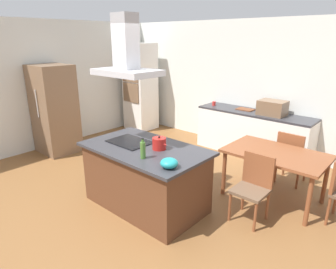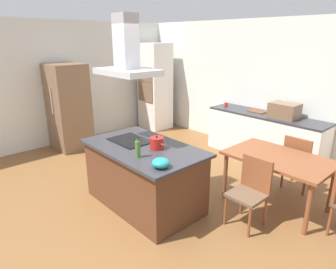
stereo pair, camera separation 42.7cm
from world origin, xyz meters
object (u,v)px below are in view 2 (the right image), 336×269
at_px(countertop_microwave, 284,110).
at_px(wall_oven_stack, 155,87).
at_px(olive_oil_bottle, 138,149).
at_px(coffee_mug_red, 226,105).
at_px(dining_table, 279,162).
at_px(cooktop, 130,140).
at_px(mixing_bowl, 161,163).
at_px(range_hood, 127,56).
at_px(refrigerator, 69,107).
at_px(tea_kettle, 157,143).
at_px(chair_facing_island, 251,188).
at_px(chair_facing_back_wall, 299,160).
at_px(cutting_board, 257,111).

height_order(countertop_microwave, wall_oven_stack, wall_oven_stack).
distance_m(olive_oil_bottle, coffee_mug_red, 3.28).
bearing_deg(coffee_mug_red, dining_table, -35.45).
height_order(olive_oil_bottle, coffee_mug_red, olive_oil_bottle).
distance_m(cooktop, coffee_mug_red, 2.87).
height_order(mixing_bowl, range_hood, range_hood).
height_order(cooktop, coffee_mug_red, coffee_mug_red).
relative_size(countertop_microwave, refrigerator, 0.27).
bearing_deg(dining_table, wall_oven_stack, 163.33).
height_order(tea_kettle, mixing_bowl, tea_kettle).
height_order(chair_facing_island, chair_facing_back_wall, same).
height_order(olive_oil_bottle, mixing_bowl, olive_oil_bottle).
distance_m(olive_oil_bottle, mixing_bowl, 0.43).
xyz_separation_m(olive_oil_bottle, chair_facing_back_wall, (1.02, 2.35, -0.50)).
bearing_deg(countertop_microwave, range_hood, -106.77).
xyz_separation_m(coffee_mug_red, wall_oven_stack, (-2.16, -0.19, 0.16)).
height_order(tea_kettle, cutting_board, tea_kettle).
xyz_separation_m(olive_oil_bottle, wall_oven_stack, (-3.17, 2.93, 0.09)).
height_order(wall_oven_stack, range_hood, range_hood).
bearing_deg(range_hood, olive_oil_bottle, -26.59).
bearing_deg(refrigerator, olive_oil_bottle, -9.97).
bearing_deg(wall_oven_stack, olive_oil_bottle, -42.82).
xyz_separation_m(cutting_board, refrigerator, (-2.95, -2.65, 0.00)).
xyz_separation_m(mixing_bowl, wall_oven_stack, (-3.59, 2.93, 0.14)).
xyz_separation_m(wall_oven_stack, dining_table, (4.18, -1.25, -0.43)).
xyz_separation_m(tea_kettle, wall_oven_stack, (-3.10, 2.57, 0.12)).
relative_size(mixing_bowl, range_hood, 0.23).
bearing_deg(mixing_bowl, countertop_microwave, 92.44).
xyz_separation_m(cooktop, chair_facing_back_wall, (1.59, 2.06, -0.40)).
xyz_separation_m(cooktop, refrigerator, (-2.67, 0.28, 0.00)).
height_order(refrigerator, chair_facing_back_wall, refrigerator).
distance_m(olive_oil_bottle, chair_facing_back_wall, 2.61).
distance_m(countertop_microwave, chair_facing_back_wall, 1.22).
bearing_deg(mixing_bowl, coffee_mug_red, 114.73).
relative_size(countertop_microwave, chair_facing_island, 0.56).
xyz_separation_m(chair_facing_island, chair_facing_back_wall, (0.00, 1.33, 0.00)).
bearing_deg(coffee_mug_red, range_hood, -81.30).
relative_size(olive_oil_bottle, wall_oven_stack, 0.12).
bearing_deg(chair_facing_back_wall, cutting_board, 146.42).
relative_size(dining_table, chair_facing_island, 1.57).
bearing_deg(coffee_mug_red, refrigerator, -131.20).
height_order(chair_facing_island, range_hood, range_hood).
height_order(cooktop, wall_oven_stack, wall_oven_stack).
bearing_deg(refrigerator, range_hood, -6.04).
relative_size(coffee_mug_red, dining_table, 0.06).
relative_size(cooktop, dining_table, 0.43).
bearing_deg(tea_kettle, cooktop, -171.13).
relative_size(countertop_microwave, coffee_mug_red, 5.56).
height_order(coffee_mug_red, chair_facing_back_wall, coffee_mug_red).
bearing_deg(refrigerator, countertop_microwave, 36.28).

